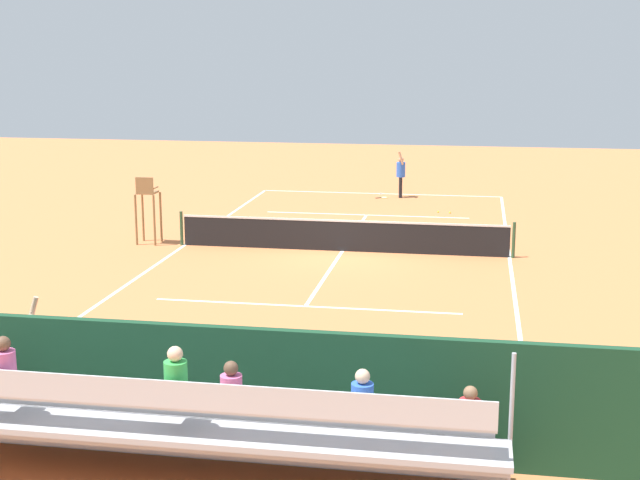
# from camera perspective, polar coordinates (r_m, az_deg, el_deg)

# --- Properties ---
(ground_plane) EXTENTS (60.00, 60.00, 0.00)m
(ground_plane) POSITION_cam_1_polar(r_m,az_deg,el_deg) (27.73, 1.41, -0.70)
(ground_plane) COLOR #D17542
(court_line_markings) EXTENTS (10.10, 22.20, 0.01)m
(court_line_markings) POSITION_cam_1_polar(r_m,az_deg,el_deg) (27.76, 1.42, -0.68)
(court_line_markings) COLOR white
(court_line_markings) RESTS_ON ground
(tennis_net) EXTENTS (10.30, 0.10, 1.07)m
(tennis_net) POSITION_cam_1_polar(r_m,az_deg,el_deg) (27.62, 1.42, 0.31)
(tennis_net) COLOR black
(tennis_net) RESTS_ON ground
(backdrop_wall) EXTENTS (18.00, 0.16, 2.00)m
(backdrop_wall) POSITION_cam_1_polar(r_m,az_deg,el_deg) (14.31, -6.94, -9.17)
(backdrop_wall) COLOR #194228
(backdrop_wall) RESTS_ON ground
(bleacher_stand) EXTENTS (9.06, 2.40, 2.48)m
(bleacher_stand) POSITION_cam_1_polar(r_m,az_deg,el_deg) (13.13, -8.51, -11.56)
(bleacher_stand) COLOR #B2B2B7
(bleacher_stand) RESTS_ON ground
(umpire_chair) EXTENTS (0.67, 0.67, 2.14)m
(umpire_chair) POSITION_cam_1_polar(r_m,az_deg,el_deg) (29.03, -10.77, 2.32)
(umpire_chair) COLOR olive
(umpire_chair) RESTS_ON ground
(courtside_bench) EXTENTS (1.80, 0.40, 0.93)m
(courtside_bench) POSITION_cam_1_polar(r_m,az_deg,el_deg) (14.66, 3.92, -10.43)
(courtside_bench) COLOR #33383D
(courtside_bench) RESTS_ON ground
(equipment_bag) EXTENTS (0.90, 0.36, 0.36)m
(equipment_bag) POSITION_cam_1_polar(r_m,az_deg,el_deg) (14.89, -1.80, -11.62)
(equipment_bag) COLOR #B22D2D
(equipment_bag) RESTS_ON ground
(tennis_player) EXTENTS (0.38, 0.54, 1.93)m
(tennis_player) POSITION_cam_1_polar(r_m,az_deg,el_deg) (37.42, 5.08, 4.21)
(tennis_player) COLOR black
(tennis_player) RESTS_ON ground
(tennis_racket) EXTENTS (0.56, 0.46, 0.03)m
(tennis_racket) POSITION_cam_1_polar(r_m,az_deg,el_deg) (37.42, 4.02, 2.68)
(tennis_racket) COLOR black
(tennis_racket) RESTS_ON ground
(tennis_ball_near) EXTENTS (0.07, 0.07, 0.07)m
(tennis_ball_near) POSITION_cam_1_polar(r_m,az_deg,el_deg) (34.23, 8.14, 1.72)
(tennis_ball_near) COLOR #CCDB33
(tennis_ball_near) RESTS_ON ground
(tennis_ball_far) EXTENTS (0.07, 0.07, 0.07)m
(tennis_ball_far) POSITION_cam_1_polar(r_m,az_deg,el_deg) (34.31, 7.41, 1.76)
(tennis_ball_far) COLOR #CCDB33
(tennis_ball_far) RESTS_ON ground
(line_judge) EXTENTS (0.44, 0.56, 1.93)m
(line_judge) POSITION_cam_1_polar(r_m,az_deg,el_deg) (16.55, -17.60, -6.62)
(line_judge) COLOR #232328
(line_judge) RESTS_ON ground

